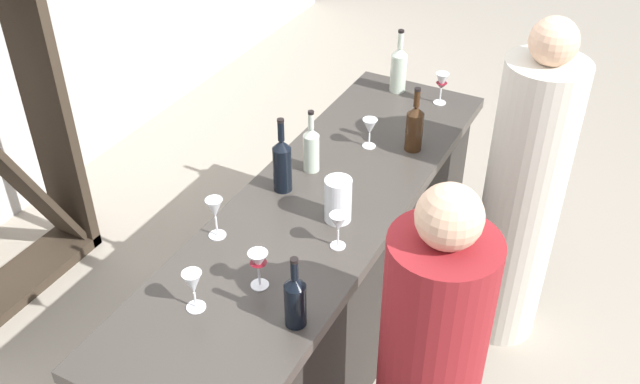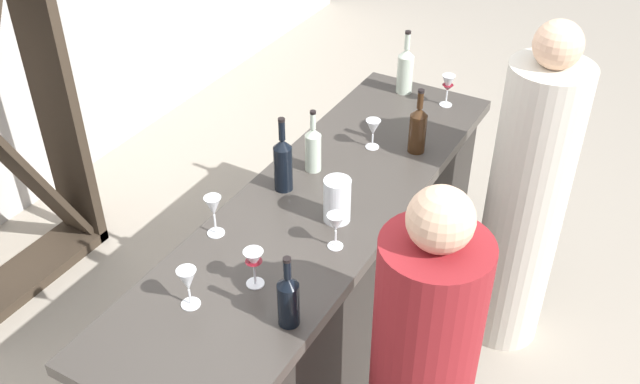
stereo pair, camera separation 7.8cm
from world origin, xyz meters
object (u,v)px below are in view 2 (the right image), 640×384
at_px(wine_bottle_second_left_near_black, 283,163).
at_px(wine_glass_near_right, 254,261).
at_px(wine_bottle_center_clear_pale, 313,148).
at_px(wine_glass_near_center, 448,85).
at_px(wine_glass_far_center, 188,281).
at_px(wine_glass_far_left, 372,128).
at_px(wine_bottle_rightmost_clear_pale, 405,69).
at_px(person_left_guest, 525,206).
at_px(water_pitcher, 337,200).
at_px(wine_bottle_leftmost_near_black, 288,299).
at_px(wine_bottle_second_right_amber_brown, 418,128).
at_px(wine_glass_far_right, 213,208).
at_px(wine_glass_near_left, 336,224).

relative_size(wine_bottle_second_left_near_black, wine_glass_near_right, 2.24).
bearing_deg(wine_bottle_center_clear_pale, wine_glass_near_right, -165.87).
relative_size(wine_glass_near_center, wine_glass_far_center, 1.04).
bearing_deg(wine_glass_near_right, wine_glass_far_left, 2.47).
bearing_deg(wine_bottle_rightmost_clear_pale, person_left_guest, -116.82).
bearing_deg(water_pitcher, wine_glass_far_left, 12.12).
bearing_deg(wine_bottle_center_clear_pale, wine_bottle_leftmost_near_black, -155.09).
height_order(wine_bottle_second_left_near_black, person_left_guest, person_left_guest).
distance_m(wine_bottle_second_right_amber_brown, wine_glass_near_right, 1.08).
xyz_separation_m(wine_glass_far_center, person_left_guest, (1.35, -0.77, -0.29)).
bearing_deg(wine_glass_far_center, wine_bottle_center_clear_pale, 3.01).
bearing_deg(wine_glass_far_right, wine_glass_near_left, -70.17).
height_order(wine_bottle_leftmost_near_black, wine_glass_far_left, wine_bottle_leftmost_near_black).
relative_size(wine_bottle_center_clear_pale, person_left_guest, 0.18).
xyz_separation_m(wine_bottle_leftmost_near_black, person_left_guest, (1.26, -0.44, -0.29)).
relative_size(wine_glass_near_center, wine_glass_near_right, 1.08).
bearing_deg(wine_glass_far_right, water_pitcher, -49.73).
bearing_deg(wine_glass_far_right, wine_glass_near_center, -15.85).
xyz_separation_m(wine_bottle_second_left_near_black, wine_glass_near_center, (0.99, -0.32, -0.02)).
relative_size(wine_bottle_leftmost_near_black, wine_bottle_center_clear_pale, 0.97).
distance_m(wine_bottle_second_left_near_black, wine_bottle_center_clear_pale, 0.19).
bearing_deg(wine_glass_near_left, person_left_guest, -30.25).
bearing_deg(person_left_guest, wine_glass_near_right, 51.18).
bearing_deg(wine_glass_far_left, wine_glass_far_center, 175.69).
relative_size(wine_bottle_leftmost_near_black, wine_glass_far_right, 1.65).
xyz_separation_m(wine_bottle_rightmost_clear_pale, wine_glass_near_center, (-0.02, -0.24, -0.01)).
relative_size(wine_glass_near_left, wine_glass_near_right, 0.99).
height_order(wine_bottle_center_clear_pale, wine_bottle_second_right_amber_brown, wine_bottle_second_right_amber_brown).
bearing_deg(wine_glass_far_center, wine_glass_far_left, -4.31).
distance_m(wine_glass_near_right, wine_glass_far_right, 0.33).
distance_m(wine_bottle_second_left_near_black, wine_bottle_second_right_amber_brown, 0.64).
height_order(wine_glass_near_left, wine_glass_near_right, wine_glass_near_right).
relative_size(wine_glass_far_left, person_left_guest, 0.09).
bearing_deg(wine_glass_near_right, wine_glass_near_center, -3.89).
xyz_separation_m(wine_glass_near_left, wine_glass_far_left, (0.69, 0.19, -0.01)).
height_order(wine_bottle_center_clear_pale, wine_glass_near_center, wine_bottle_center_clear_pale).
bearing_deg(wine_glass_near_center, water_pitcher, 178.32).
distance_m(wine_bottle_rightmost_clear_pale, wine_glass_near_right, 1.56).
relative_size(wine_bottle_rightmost_clear_pale, wine_glass_near_left, 2.24).
relative_size(wine_glass_far_center, water_pitcher, 0.84).
distance_m(wine_bottle_second_right_amber_brown, person_left_guest, 0.59).
bearing_deg(water_pitcher, wine_glass_far_right, 130.27).
height_order(wine_glass_far_center, person_left_guest, person_left_guest).
xyz_separation_m(wine_glass_near_left, water_pitcher, (0.15, 0.07, -0.01)).
bearing_deg(wine_glass_near_right, wine_glass_far_right, 60.82).
bearing_deg(wine_bottle_rightmost_clear_pale, water_pitcher, -169.34).
height_order(wine_glass_near_right, wine_glass_far_center, wine_glass_far_center).
height_order(wine_glass_near_right, person_left_guest, person_left_guest).
bearing_deg(person_left_guest, wine_bottle_center_clear_pale, 18.44).
bearing_deg(wine_glass_near_left, wine_glass_near_right, 155.05).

